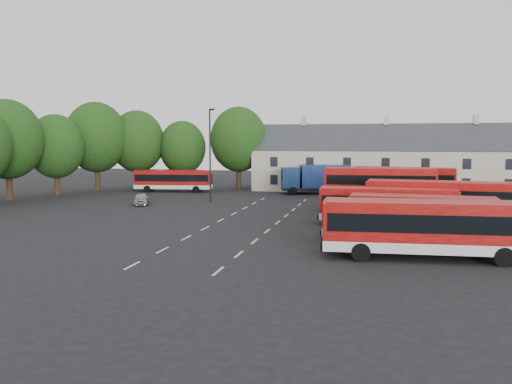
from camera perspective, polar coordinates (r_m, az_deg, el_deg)
ground at (r=41.31m, az=-4.90°, el=-3.68°), size 140.00×140.00×0.00m
lane_markings at (r=42.49m, az=-0.84°, el=-3.38°), size 5.15×33.80×0.01m
treeline at (r=67.08m, az=-16.58°, el=5.54°), size 29.92×32.59×12.01m
terrace_houses at (r=68.64m, az=14.55°, el=3.25°), size 35.70×7.13×10.06m
bus_row_a at (r=30.61m, az=19.02°, el=-3.52°), size 12.20×3.83×3.39m
bus_row_b at (r=34.71m, az=16.15°, el=-2.86°), size 10.24×2.73×2.87m
bus_row_c at (r=37.89m, az=18.41°, el=-2.18°), size 10.33×2.74×2.90m
bus_row_d at (r=41.71m, az=14.70°, el=-1.21°), size 10.95×3.26×3.05m
bus_row_e at (r=44.58m, az=20.39°, el=-0.62°), size 12.39×3.54×3.46m
bus_dd_south at (r=49.13m, az=13.87°, el=0.55°), size 10.47×3.04×4.24m
bus_dd_north at (r=52.89m, az=16.44°, el=0.80°), size 10.32×3.74×4.14m
bus_north at (r=67.32m, az=-9.42°, el=1.49°), size 10.45×3.91×2.89m
box_truck at (r=64.13m, az=6.88°, el=1.63°), size 8.91×4.88×3.72m
silver_car at (r=54.76m, az=-12.97°, el=-0.74°), size 2.86×4.11×1.30m
lamppost at (r=54.85m, az=-5.26°, el=4.46°), size 0.71×0.45×10.27m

